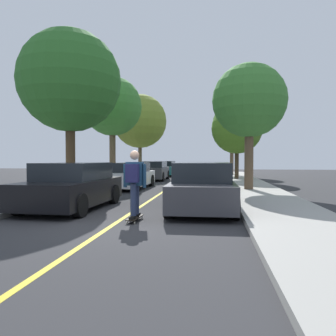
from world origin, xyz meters
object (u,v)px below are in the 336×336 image
Objects in this scene: street_tree_left_nearest at (70,81)px; street_tree_left_near at (112,107)px; parked_car_left_far at (153,171)px; parked_car_left_farthest at (165,169)px; parked_car_left_near at (129,176)px; street_tree_right_near at (237,129)px; parked_car_right_nearest at (203,187)px; street_tree_left_far at (140,121)px; skateboarder at (134,180)px; skateboard at (135,218)px; street_tree_right_nearest at (249,101)px; parked_car_left_nearest at (73,186)px; street_tree_right_far at (232,123)px; parked_car_right_near at (207,175)px.

street_tree_left_nearest is 6.08m from street_tree_left_near.
parked_car_left_far reaches higher than parked_car_left_farthest.
parked_car_left_near reaches higher than parked_car_left_farthest.
street_tree_right_near is (7.88, 3.47, -1.14)m from street_tree_left_near.
street_tree_left_nearest is at bearing -90.00° from street_tree_left_near.
parked_car_right_nearest is 0.68× the size of street_tree_left_far.
street_tree_left_nearest is 8.30m from skateboarder.
street_tree_left_near is at bearing -119.91° from parked_car_left_far.
skateboard is (-1.59, -2.14, -0.61)m from parked_car_right_nearest.
street_tree_left_near is at bearing 151.03° from street_tree_right_nearest.
street_tree_left_nearest is at bearing 126.32° from skateboarder.
parked_car_left_nearest reaches higher than parked_car_left_farthest.
skateboarder is at bearing -81.16° from parked_car_left_far.
street_tree_right_nearest is 6.79× the size of skateboard.
street_tree_left_nearest reaches higher than parked_car_left_far.
street_tree_left_far is at bearing 90.00° from street_tree_left_nearest.
street_tree_left_far is (-1.95, 11.09, 4.08)m from parked_car_left_near.
parked_car_right_nearest is at bearing -58.33° from parked_car_left_near.
parked_car_left_nearest is 0.60× the size of street_tree_left_far.
parked_car_right_nearest reaches higher than parked_car_left_far.
parked_car_right_nearest is 19.99m from street_tree_right_far.
street_tree_right_near is at bearing 66.57° from parked_car_left_nearest.
street_tree_right_near is 6.30m from street_tree_right_far.
street_tree_right_near reaches higher than parked_car_right_near.
street_tree_left_far is 14.46m from street_tree_right_nearest.
parked_car_right_near reaches higher than skateboard.
skateboard is (4.34, -5.87, -4.85)m from street_tree_left_nearest.
parked_car_left_nearest is at bearing -90.00° from parked_car_left_farthest.
parked_car_right_near is 7.90m from street_tree_left_nearest.
parked_car_right_nearest is (3.98, -18.84, 0.03)m from parked_car_left_farthest.
parked_car_left_nearest is 18.53m from street_tree_left_far.
skateboard is at bearing -70.03° from street_tree_left_near.
street_tree_right_far reaches higher than street_tree_right_near.
street_tree_right_far is (0.00, 14.05, 0.50)m from street_tree_right_nearest.
parked_car_left_nearest is at bearing -64.79° from street_tree_left_nearest.
street_tree_left_near is 7.66× the size of skateboard.
parked_car_right_nearest is at bearing -73.19° from parked_car_left_far.
street_tree_left_far is 20.54m from skateboarder.
street_tree_left_near is (-1.95, 10.22, 4.09)m from parked_car_left_nearest.
street_tree_right_near is (7.88, 9.55, -1.30)m from street_tree_left_nearest.
parked_car_left_near is 0.73× the size of street_tree_right_far.
parked_car_left_nearest is at bearing -119.05° from parked_car_right_near.
street_tree_right_far is (5.93, 0.65, 4.02)m from parked_car_left_farthest.
parked_car_left_nearest is 0.67× the size of street_tree_right_far.
parked_car_left_far is at bearing 127.44° from street_tree_right_nearest.
skateboarder is (2.39, -8.63, 0.37)m from parked_car_left_near.
street_tree_left_far reaches higher than street_tree_right_nearest.
street_tree_right_far reaches higher than parked_car_left_nearest.
parked_car_left_farthest is 0.67× the size of street_tree_right_far.
parked_car_left_farthest is 12.73m from parked_car_right_near.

